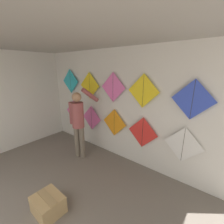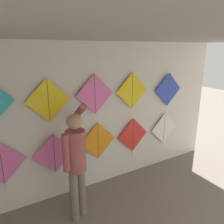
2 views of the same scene
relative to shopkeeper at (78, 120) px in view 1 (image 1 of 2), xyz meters
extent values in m
cube|color=silver|center=(0.68, 0.71, 0.34)|extent=(5.92, 0.06, 2.80)
cube|color=#A8A399|center=(0.68, -1.33, 1.76)|extent=(5.92, 4.83, 0.04)
cylinder|color=#726656|center=(-0.07, -0.04, -0.63)|extent=(0.14, 0.14, 0.86)
cylinder|color=#726656|center=(0.07, 0.01, -0.63)|extent=(0.14, 0.14, 0.86)
cylinder|color=#9E4C4C|center=(0.00, -0.01, 0.13)|extent=(0.31, 0.31, 0.65)
sphere|color=tan|center=(0.00, -0.01, 0.59)|extent=(0.23, 0.23, 0.23)
cylinder|color=#9E4C4C|center=(-0.17, -0.08, 0.16)|extent=(0.11, 0.11, 0.58)
cylinder|color=#9E4C4C|center=(0.17, 0.29, 0.61)|extent=(0.11, 0.53, 0.42)
cube|color=tan|center=(0.89, -1.44, -0.91)|extent=(0.49, 0.42, 0.31)
cube|color=#A08052|center=(0.89, -1.44, -0.75)|extent=(0.46, 0.13, 0.01)
cube|color=pink|center=(-1.00, 0.62, -0.11)|extent=(0.74, 0.01, 0.74)
cylinder|color=black|center=(-1.00, 0.62, -0.11)|extent=(0.01, 0.01, 0.70)
sphere|color=white|center=(-1.00, 0.61, -0.53)|extent=(0.04, 0.04, 0.04)
sphere|color=white|center=(-1.00, 0.61, -0.60)|extent=(0.04, 0.04, 0.04)
cube|color=pink|center=(-0.17, 0.62, -0.16)|extent=(0.74, 0.01, 0.74)
cylinder|color=black|center=(-0.17, 0.62, -0.16)|extent=(0.01, 0.01, 0.70)
cube|color=orange|center=(0.69, 0.62, -0.11)|extent=(0.74, 0.01, 0.74)
cylinder|color=black|center=(0.69, 0.62, -0.11)|extent=(0.01, 0.01, 0.70)
cube|color=red|center=(1.51, 0.62, -0.15)|extent=(0.74, 0.01, 0.74)
cylinder|color=black|center=(1.51, 0.62, -0.15)|extent=(0.01, 0.01, 0.70)
sphere|color=white|center=(1.51, 0.61, -0.57)|extent=(0.04, 0.04, 0.04)
sphere|color=white|center=(1.51, 0.61, -0.64)|extent=(0.04, 0.04, 0.04)
cube|color=white|center=(2.39, 0.62, -0.17)|extent=(0.74, 0.01, 0.74)
cylinder|color=black|center=(2.39, 0.62, -0.17)|extent=(0.01, 0.01, 0.70)
cube|color=#28B2C6|center=(-1.06, 0.62, 0.87)|extent=(0.74, 0.01, 0.74)
cylinder|color=black|center=(-1.06, 0.62, 0.87)|extent=(0.01, 0.01, 0.70)
cube|color=yellow|center=(-0.20, 0.62, 0.80)|extent=(0.74, 0.01, 0.74)
cylinder|color=black|center=(-0.20, 0.62, 0.80)|extent=(0.01, 0.01, 0.70)
cube|color=pink|center=(0.64, 0.62, 0.82)|extent=(0.74, 0.01, 0.74)
cylinder|color=black|center=(0.64, 0.62, 0.82)|extent=(0.01, 0.01, 0.70)
cube|color=yellow|center=(1.46, 0.62, 0.80)|extent=(0.74, 0.01, 0.74)
cylinder|color=black|center=(1.46, 0.62, 0.80)|extent=(0.01, 0.01, 0.70)
cube|color=blue|center=(2.44, 0.62, 0.74)|extent=(0.74, 0.01, 0.74)
cylinder|color=black|center=(2.44, 0.62, 0.74)|extent=(0.01, 0.01, 0.70)
camera|label=1|loc=(2.94, -2.30, 1.29)|focal=24.00mm
camera|label=2|loc=(-1.03, -2.88, 1.61)|focal=35.00mm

